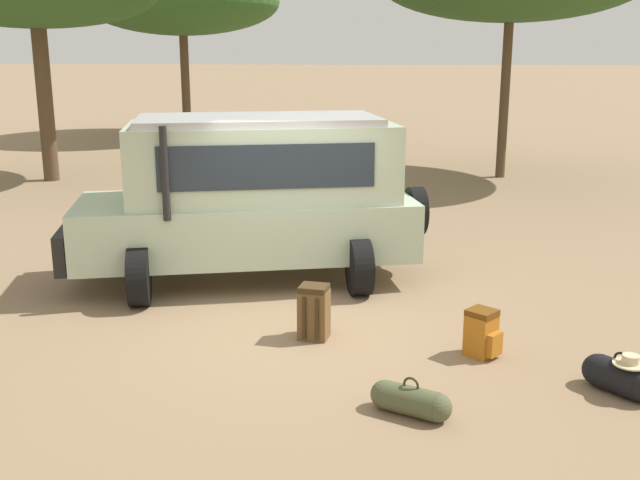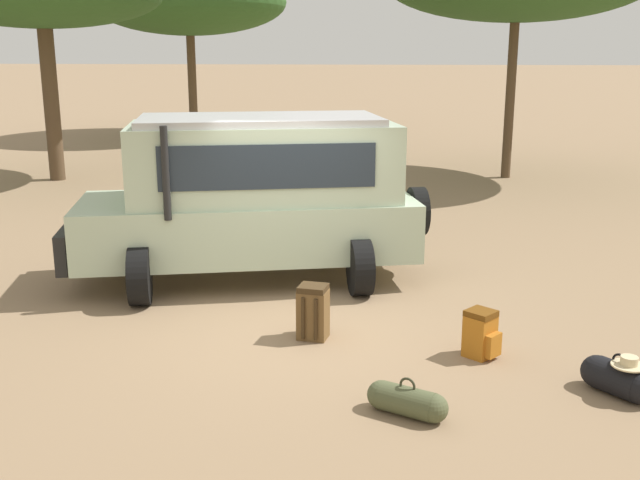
{
  "view_description": "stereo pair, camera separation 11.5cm",
  "coord_description": "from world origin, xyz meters",
  "px_view_note": "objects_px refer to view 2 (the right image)",
  "views": [
    {
      "loc": [
        1.11,
        -8.78,
        3.38
      ],
      "look_at": [
        0.23,
        0.47,
        1.0
      ],
      "focal_mm": 42.0,
      "sensor_mm": 36.0,
      "label": 1
    },
    {
      "loc": [
        1.23,
        -8.77,
        3.38
      ],
      "look_at": [
        0.23,
        0.47,
        1.0
      ],
      "focal_mm": 42.0,
      "sensor_mm": 36.0,
      "label": 2
    }
  ],
  "objects_px": {
    "backpack_cluster_center": "(313,312)",
    "duffel_bag_low_black_case": "(618,378)",
    "safari_vehicle": "(255,195)",
    "backpack_beside_front_wheel": "(481,334)",
    "acacia_tree_left_mid": "(189,2)",
    "duffel_bag_soft_canvas": "(407,401)"
  },
  "relations": [
    {
      "from": "acacia_tree_left_mid",
      "to": "duffel_bag_low_black_case",
      "type": "bearing_deg",
      "value": -64.73
    },
    {
      "from": "safari_vehicle",
      "to": "backpack_cluster_center",
      "type": "height_order",
      "value": "safari_vehicle"
    },
    {
      "from": "backpack_cluster_center",
      "to": "acacia_tree_left_mid",
      "type": "xyz_separation_m",
      "value": [
        -7.27,
        21.02,
        4.8
      ]
    },
    {
      "from": "backpack_cluster_center",
      "to": "safari_vehicle",
      "type": "bearing_deg",
      "value": 116.41
    },
    {
      "from": "backpack_cluster_center",
      "to": "duffel_bag_soft_canvas",
      "type": "relative_size",
      "value": 0.86
    },
    {
      "from": "backpack_beside_front_wheel",
      "to": "acacia_tree_left_mid",
      "type": "height_order",
      "value": "acacia_tree_left_mid"
    },
    {
      "from": "duffel_bag_soft_canvas",
      "to": "acacia_tree_left_mid",
      "type": "distance_m",
      "value": 24.88
    },
    {
      "from": "duffel_bag_soft_canvas",
      "to": "duffel_bag_low_black_case",
      "type": "bearing_deg",
      "value": 17.44
    },
    {
      "from": "safari_vehicle",
      "to": "duffel_bag_soft_canvas",
      "type": "distance_m",
      "value": 4.87
    },
    {
      "from": "acacia_tree_left_mid",
      "to": "backpack_cluster_center",
      "type": "bearing_deg",
      "value": -70.91
    },
    {
      "from": "backpack_cluster_center",
      "to": "duffel_bag_low_black_case",
      "type": "distance_m",
      "value": 3.44
    },
    {
      "from": "backpack_beside_front_wheel",
      "to": "duffel_bag_soft_canvas",
      "type": "distance_m",
      "value": 1.72
    },
    {
      "from": "safari_vehicle",
      "to": "duffel_bag_low_black_case",
      "type": "distance_m",
      "value": 5.7
    },
    {
      "from": "duffel_bag_soft_canvas",
      "to": "safari_vehicle",
      "type": "bearing_deg",
      "value": 118.42
    },
    {
      "from": "backpack_cluster_center",
      "to": "acacia_tree_left_mid",
      "type": "distance_m",
      "value": 22.75
    },
    {
      "from": "safari_vehicle",
      "to": "duffel_bag_soft_canvas",
      "type": "bearing_deg",
      "value": -61.58
    },
    {
      "from": "safari_vehicle",
      "to": "acacia_tree_left_mid",
      "type": "distance_m",
      "value": 20.08
    },
    {
      "from": "safari_vehicle",
      "to": "duffel_bag_low_black_case",
      "type": "xyz_separation_m",
      "value": [
        4.36,
        -3.5,
        -1.12
      ]
    },
    {
      "from": "duffel_bag_soft_canvas",
      "to": "acacia_tree_left_mid",
      "type": "xyz_separation_m",
      "value": [
        -8.38,
        22.89,
        4.98
      ]
    },
    {
      "from": "backpack_cluster_center",
      "to": "backpack_beside_front_wheel",
      "type": "bearing_deg",
      "value": -10.54
    },
    {
      "from": "backpack_cluster_center",
      "to": "duffel_bag_low_black_case",
      "type": "xyz_separation_m",
      "value": [
        3.22,
        -1.2,
        -0.14
      ]
    },
    {
      "from": "safari_vehicle",
      "to": "backpack_cluster_center",
      "type": "relative_size",
      "value": 8.26
    }
  ]
}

